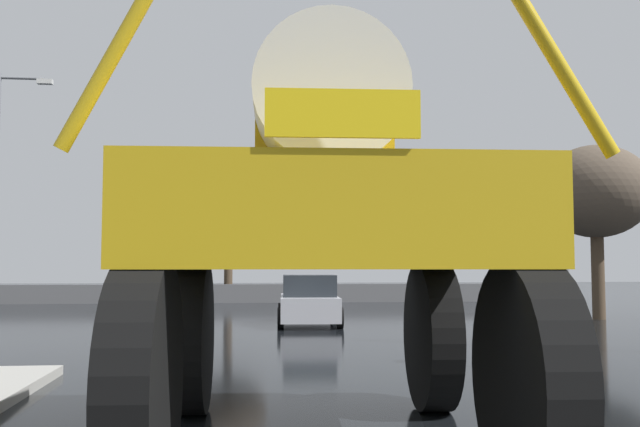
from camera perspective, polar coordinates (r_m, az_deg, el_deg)
ground_plane at (r=19.01m, az=-3.44°, el=-9.47°), size 120.00×120.00×0.00m
oversize_sprayer at (r=7.40m, az=0.25°, el=-1.33°), size 4.34×5.42×4.75m
sedan_ahead at (r=22.48m, az=-0.87°, el=-6.82°), size 2.09×4.20×1.52m
traffic_signal_near_right at (r=13.49m, az=18.16°, el=-1.44°), size 0.24×0.54×3.25m
traffic_signal_far_left at (r=28.01m, az=-12.18°, el=-2.26°), size 0.24×0.55×3.62m
streetlight_far_left at (r=26.57m, az=-23.59°, el=2.24°), size 1.83×0.24×8.23m
bare_tree_right at (r=26.63m, az=20.60°, el=1.55°), size 3.70×3.70×5.89m
bare_tree_far_center at (r=37.72m, az=-7.07°, el=1.56°), size 4.00×4.00×7.23m
roadside_barrier at (r=36.17m, az=-4.94°, el=-6.19°), size 29.94×0.24×0.90m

